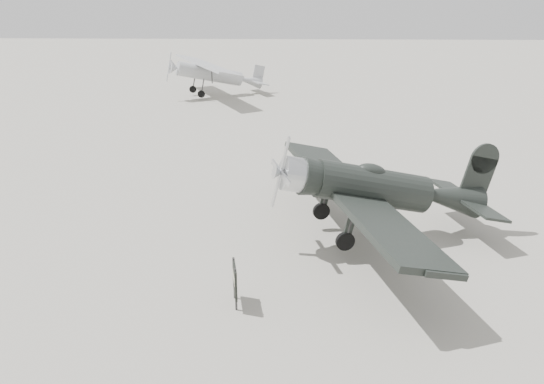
{
  "coord_description": "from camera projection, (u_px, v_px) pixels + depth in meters",
  "views": [
    {
      "loc": [
        0.02,
        -19.21,
        9.23
      ],
      "look_at": [
        -0.6,
        0.47,
        1.5
      ],
      "focal_mm": 35.0,
      "sensor_mm": 36.0,
      "label": 1
    }
  ],
  "objects": [
    {
      "name": "sign_board",
      "position": [
        235.0,
        280.0,
        16.11
      ],
      "size": [
        0.24,
        0.98,
        1.42
      ],
      "rotation": [
        0.0,
        0.0,
        0.17
      ],
      "color": "#333333",
      "rests_on": "ground"
    },
    {
      "name": "ground",
      "position": [
        287.0,
        231.0,
        21.24
      ],
      "size": [
        160.0,
        160.0,
        0.0
      ],
      "primitive_type": "plane",
      "color": "#9A9888",
      "rests_on": "ground"
    },
    {
      "name": "lowwing_monoplane",
      "position": [
        382.0,
        189.0,
        19.85
      ],
      "size": [
        8.88,
        12.25,
        3.95
      ],
      "rotation": [
        0.0,
        0.24,
        0.26
      ],
      "color": "black",
      "rests_on": "ground"
    },
    {
      "name": "highwing_monoplane",
      "position": [
        214.0,
        71.0,
        46.01
      ],
      "size": [
        9.34,
        11.84,
        3.49
      ],
      "rotation": [
        0.0,
        0.23,
        0.47
      ],
      "color": "#939698",
      "rests_on": "ground"
    }
  ]
}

